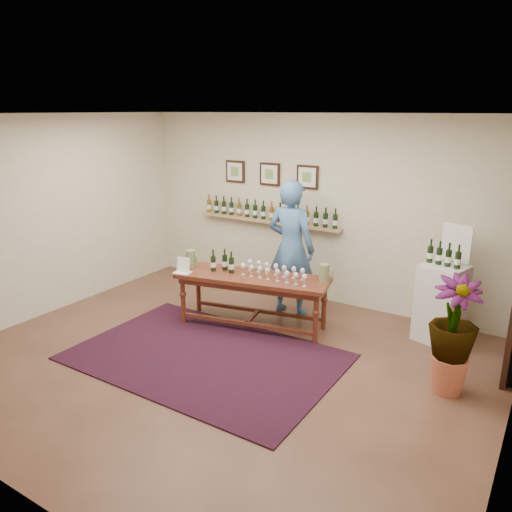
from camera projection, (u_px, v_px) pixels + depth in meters
The scene contains 14 objects.
ground at pixel (220, 362), 5.84m from camera, with size 6.00×6.00×0.00m, color #4E3222.
room_shell at pixel (453, 260), 5.95m from camera, with size 6.00×6.00×6.00m.
rug at pixel (206, 357), 5.96m from camera, with size 3.10×2.07×0.02m, color #450C10.
tasting_table at pixel (253, 283), 6.65m from camera, with size 2.14×1.06×0.73m.
table_glasses at pixel (272, 271), 6.54m from camera, with size 1.20×0.28×0.17m, color silver, non-canonical shape.
table_bottles at pixel (224, 259), 6.77m from camera, with size 0.31×0.18×0.33m, color black, non-canonical shape.
pitcher_left at pixel (191, 259), 6.95m from camera, with size 0.15×0.15×0.24m, color #6B7B4C, non-canonical shape.
pitcher_right at pixel (324, 273), 6.36m from camera, with size 0.15×0.15×0.23m, color #6B7B4C, non-canonical shape.
menu_card at pixel (183, 265), 6.73m from camera, with size 0.23×0.16×0.21m, color white.
display_pedestal at pixel (441, 303), 6.28m from camera, with size 0.50×0.50×1.00m, color silver.
pedestal_bottles at pixel (444, 254), 6.11m from camera, with size 0.30×0.08×0.30m, color black, non-canonical shape.
info_sign at pixel (456, 243), 6.17m from camera, with size 0.38×0.02×0.52m, color white.
potted_plant at pixel (453, 336), 5.06m from camera, with size 0.75×0.75×1.09m.
person at pixel (291, 248), 7.01m from camera, with size 0.71×0.46×1.94m, color #3C618E.
Camera 1 is at (3.16, -4.22, 2.85)m, focal length 35.00 mm.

